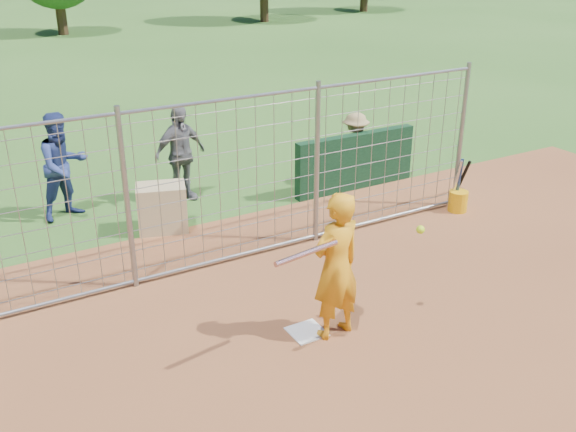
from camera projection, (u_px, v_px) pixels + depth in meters
ground at (299, 325)px, 8.19m from camera, size 100.00×100.00×0.00m
home_plate at (307, 332)px, 8.03m from camera, size 0.43×0.43×0.02m
dugout_wall at (355, 162)px, 12.38m from camera, size 2.60×0.20×1.10m
batter at (336, 267)px, 7.64m from camera, size 0.74×0.54×1.89m
bystander_a at (63, 166)px, 10.98m from camera, size 1.09×0.96×1.87m
bystander_b at (180, 154)px, 11.69m from camera, size 1.13×0.67×1.80m
bystander_c at (355, 149)px, 12.57m from camera, size 1.01×0.71×1.44m
equipment_bin at (162, 208)px, 10.67m from camera, size 0.93×0.76×0.80m
equipment_in_play at (337, 247)px, 7.14m from camera, size 2.11×0.20×0.19m
bucket_with_bats at (458, 198)px, 11.47m from camera, size 0.34×0.39×0.98m
backstop_fence at (229, 184)px, 9.28m from camera, size 9.08×0.08×2.60m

